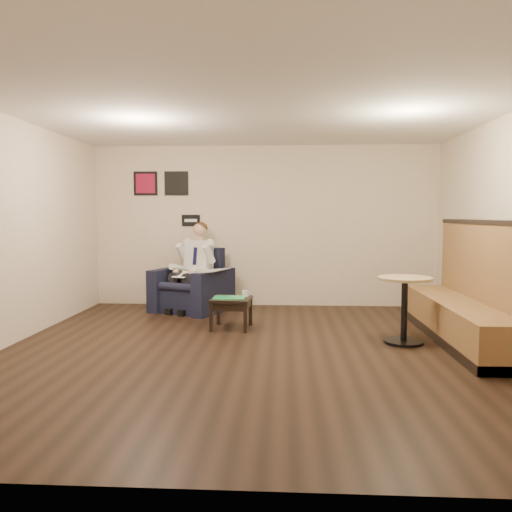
# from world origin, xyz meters

# --- Properties ---
(ground) EXTENTS (6.00, 6.00, 0.00)m
(ground) POSITION_xyz_m (0.00, 0.00, 0.00)
(ground) COLOR black
(ground) RESTS_ON ground
(wall_back) EXTENTS (6.00, 0.02, 2.80)m
(wall_back) POSITION_xyz_m (0.00, 3.00, 1.40)
(wall_back) COLOR #F0DFC4
(wall_back) RESTS_ON ground
(wall_front) EXTENTS (6.00, 0.02, 2.80)m
(wall_front) POSITION_xyz_m (0.00, -3.00, 1.40)
(wall_front) COLOR #F0DFC4
(wall_front) RESTS_ON ground
(wall_left) EXTENTS (0.02, 6.00, 2.80)m
(wall_left) POSITION_xyz_m (-3.00, 0.00, 1.40)
(wall_left) COLOR #F0DFC4
(wall_left) RESTS_ON ground
(ceiling) EXTENTS (6.00, 6.00, 0.02)m
(ceiling) POSITION_xyz_m (0.00, 0.00, 2.80)
(ceiling) COLOR white
(ceiling) RESTS_ON wall_back
(seating_sign) EXTENTS (0.32, 0.02, 0.20)m
(seating_sign) POSITION_xyz_m (-1.30, 2.98, 1.50)
(seating_sign) COLOR black
(seating_sign) RESTS_ON wall_back
(art_print_left) EXTENTS (0.42, 0.03, 0.42)m
(art_print_left) POSITION_xyz_m (-2.10, 2.98, 2.15)
(art_print_left) COLOR maroon
(art_print_left) RESTS_ON wall_back
(art_print_right) EXTENTS (0.42, 0.03, 0.42)m
(art_print_right) POSITION_xyz_m (-1.55, 2.98, 2.15)
(art_print_right) COLOR black
(art_print_right) RESTS_ON wall_back
(armchair) EXTENTS (1.40, 1.40, 1.03)m
(armchair) POSITION_xyz_m (-1.19, 2.42, 0.52)
(armchair) COLOR black
(armchair) RESTS_ON ground
(seated_man) EXTENTS (1.02, 1.20, 1.41)m
(seated_man) POSITION_xyz_m (-1.24, 2.30, 0.71)
(seated_man) COLOR silver
(seated_man) RESTS_ON armchair
(lap_papers) EXTENTS (0.34, 0.40, 0.01)m
(lap_papers) POSITION_xyz_m (-1.29, 2.20, 0.63)
(lap_papers) COLOR white
(lap_papers) RESTS_ON seated_man
(newspaper) EXTENTS (0.62, 0.68, 0.01)m
(newspaper) POSITION_xyz_m (-0.84, 2.15, 0.70)
(newspaper) COLOR silver
(newspaper) RESTS_ON armchair
(side_table) EXTENTS (0.57, 0.57, 0.44)m
(side_table) POSITION_xyz_m (-0.39, 1.14, 0.22)
(side_table) COLOR black
(side_table) RESTS_ON ground
(green_folder) EXTENTS (0.45, 0.34, 0.01)m
(green_folder) POSITION_xyz_m (-0.42, 1.12, 0.44)
(green_folder) COLOR #27C461
(green_folder) RESTS_ON side_table
(coffee_mug) EXTENTS (0.09, 0.09, 0.09)m
(coffee_mug) POSITION_xyz_m (-0.21, 1.24, 0.48)
(coffee_mug) COLOR white
(coffee_mug) RESTS_ON side_table
(smartphone) EXTENTS (0.15, 0.10, 0.01)m
(smartphone) POSITION_xyz_m (-0.33, 1.29, 0.44)
(smartphone) COLOR black
(smartphone) RESTS_ON side_table
(banquette) EXTENTS (0.70, 2.94, 1.50)m
(banquette) POSITION_xyz_m (2.59, 0.61, 0.75)
(banquette) COLOR olive
(banquette) RESTS_ON ground
(cafe_table) EXTENTS (0.68, 0.68, 0.83)m
(cafe_table) POSITION_xyz_m (1.84, 0.46, 0.41)
(cafe_table) COLOR tan
(cafe_table) RESTS_ON ground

